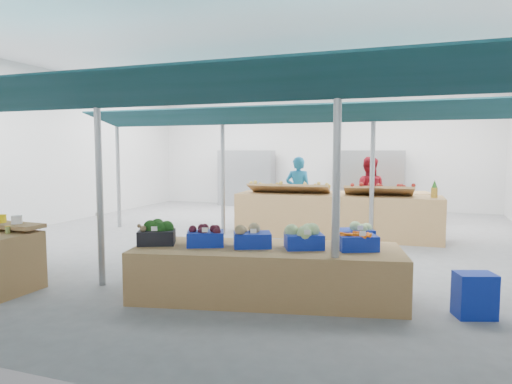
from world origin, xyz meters
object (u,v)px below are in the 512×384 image
(crate_stack, at_px, (475,295))
(vendor_left, at_px, (298,192))
(veg_counter, at_px, (267,273))
(fruit_counter, at_px, (336,216))
(vendor_right, at_px, (368,194))

(crate_stack, relative_size, vendor_left, 0.29)
(veg_counter, height_order, fruit_counter, fruit_counter)
(vendor_left, relative_size, vendor_right, 1.00)
(veg_counter, distance_m, fruit_counter, 4.76)
(veg_counter, relative_size, vendor_left, 1.94)
(vendor_left, bearing_deg, vendor_right, 177.44)
(fruit_counter, bearing_deg, veg_counter, -94.17)
(fruit_counter, xyz_separation_m, vendor_right, (0.60, 1.10, 0.43))
(crate_stack, distance_m, vendor_right, 6.03)
(crate_stack, relative_size, vendor_right, 0.29)
(vendor_left, bearing_deg, veg_counter, 97.76)
(veg_counter, distance_m, crate_stack, 2.61)
(veg_counter, relative_size, vendor_right, 1.94)
(veg_counter, relative_size, fruit_counter, 0.77)
(crate_stack, xyz_separation_m, vendor_left, (-3.67, 5.70, 0.66))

